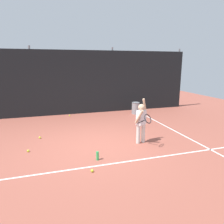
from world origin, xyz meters
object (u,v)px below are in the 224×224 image
tennis_ball_0 (40,138)px  tennis_ball_3 (28,151)px  water_bottle (97,156)px  tennis_ball_2 (92,171)px  tennis_ball_1 (70,116)px  ball_hopper (136,108)px  tennis_player (141,120)px

tennis_ball_0 → tennis_ball_3: bearing=-105.5°
water_bottle → tennis_ball_0: size_ratio=3.33×
tennis_ball_2 → tennis_ball_3: 2.15m
tennis_ball_1 → ball_hopper: bearing=-8.2°
water_bottle → tennis_player: bearing=25.8°
ball_hopper → tennis_ball_1: (-3.07, 0.44, -0.26)m
tennis_player → tennis_ball_0: tennis_player is taller
water_bottle → tennis_ball_3: 2.00m
tennis_ball_1 → tennis_ball_0: bearing=-115.0°
tennis_ball_0 → tennis_ball_1: (1.24, 2.67, 0.00)m
tennis_player → ball_hopper: size_ratio=2.40×
tennis_ball_2 → ball_hopper: bearing=56.9°
ball_hopper → tennis_ball_0: ball_hopper is taller
tennis_player → tennis_ball_2: bearing=-174.6°
water_bottle → tennis_ball_2: 0.62m
tennis_ball_2 → tennis_ball_0: bearing=113.9°
water_bottle → tennis_ball_2: (-0.26, -0.56, -0.08)m
tennis_ball_3 → tennis_ball_2: bearing=-47.9°
tennis_player → tennis_ball_3: (-3.24, 0.30, -0.69)m
tennis_ball_1 → tennis_ball_3: bearing=-112.5°
tennis_player → tennis_ball_0: (-2.95, 1.32, -0.69)m
tennis_player → tennis_ball_1: (-1.71, 3.99, -0.69)m
ball_hopper → tennis_ball_1: bearing=171.8°
tennis_player → tennis_ball_1: bearing=82.5°
tennis_ball_0 → tennis_ball_2: bearing=-66.1°
tennis_ball_1 → tennis_ball_3: same height
tennis_ball_0 → tennis_ball_3: 1.06m
tennis_ball_0 → tennis_ball_3: (-0.28, -1.02, 0.00)m
ball_hopper → tennis_player: bearing=-111.1°
ball_hopper → water_bottle: 5.18m
tennis_player → tennis_ball_1: 4.40m
tennis_player → tennis_ball_2: size_ratio=20.46×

